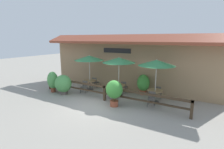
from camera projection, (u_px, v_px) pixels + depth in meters
ground_plane at (95, 106)px, 10.36m from camera, size 60.00×60.00×0.00m
building_facade at (126, 62)px, 13.38m from camera, size 14.28×1.49×4.23m
patio_railing at (104, 90)px, 11.10m from camera, size 10.40×0.14×0.95m
patio_umbrella_near at (89, 58)px, 13.11m from camera, size 2.24×2.24×2.70m
dining_table_near at (90, 82)px, 13.49m from camera, size 0.97×0.97×0.75m
chair_near_streetside at (84, 86)px, 12.90m from camera, size 0.50×0.50×0.84m
chair_near_wallside at (95, 82)px, 14.14m from camera, size 0.47×0.47×0.84m
patio_umbrella_middle at (119, 60)px, 11.83m from camera, size 2.24×2.24×2.70m
dining_table_middle at (119, 87)px, 12.21m from camera, size 0.97×0.97×0.75m
chair_middle_streetside at (113, 91)px, 11.61m from camera, size 0.42×0.42×0.84m
chair_middle_wallside at (124, 86)px, 12.85m from camera, size 0.49×0.49×0.84m
patio_umbrella_far at (157, 63)px, 10.52m from camera, size 2.24×2.24×2.70m
dining_table_far at (155, 93)px, 10.90m from camera, size 0.97×0.97×0.75m
chair_far_streetside at (152, 98)px, 10.30m from camera, size 0.49×0.49×0.84m
chair_far_wallside at (158, 92)px, 11.56m from camera, size 0.46×0.46×0.84m
potted_plant_tall_tropical at (53, 81)px, 12.89m from camera, size 0.82×0.74×1.54m
potted_plant_broad_leaf at (63, 84)px, 12.42m from camera, size 1.24×1.12×1.40m
potted_plant_small_flowering at (114, 91)px, 10.12m from camera, size 1.01×0.91×1.56m
potted_plant_entrance_palm at (143, 84)px, 12.36m from camera, size 0.89×0.80×1.44m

